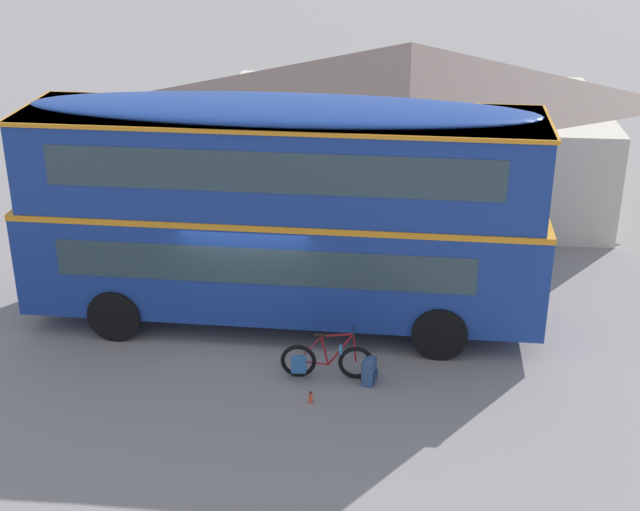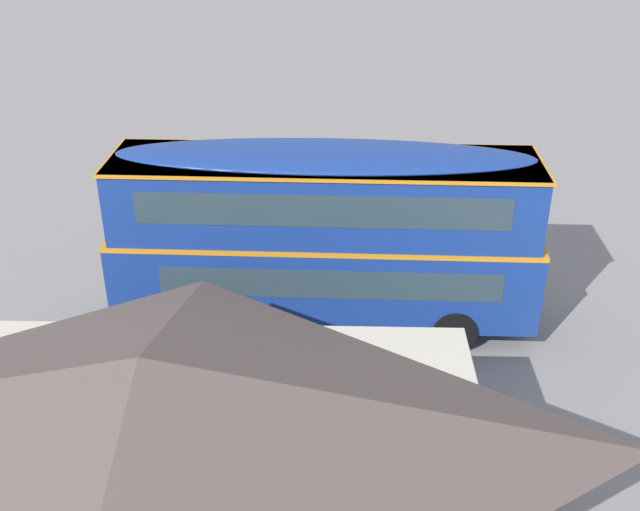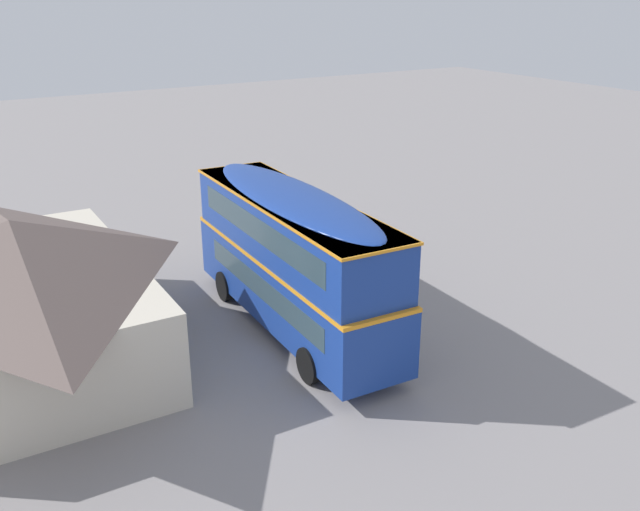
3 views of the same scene
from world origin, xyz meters
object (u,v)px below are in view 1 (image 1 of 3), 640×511
Objects in this scene: double_decker_bus at (282,205)px; touring_bicycle at (324,361)px; water_bottle_red_squeeze at (311,398)px; backpack_on_ground at (369,370)px.

double_decker_bus is 3.37m from touring_bicycle.
double_decker_bus is 6.02× the size of touring_bicycle.
water_bottle_red_squeeze is at bearing -74.85° from double_decker_bus.
touring_bicycle is at bearing 171.94° from backpack_on_ground.
touring_bicycle is 7.72× the size of water_bottle_red_squeeze.
touring_bicycle is 0.93m from water_bottle_red_squeeze.
backpack_on_ground is 2.39× the size of water_bottle_red_squeeze.
touring_bicycle is 3.23× the size of backpack_on_ground.
double_decker_bus reaches higher than backpack_on_ground.
double_decker_bus is 3.85m from backpack_on_ground.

